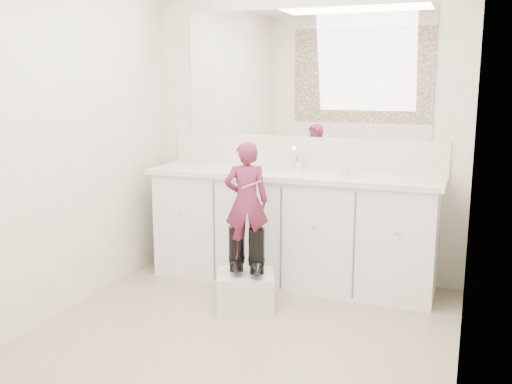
% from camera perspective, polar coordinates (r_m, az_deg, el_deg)
% --- Properties ---
extents(floor, '(3.00, 3.00, 0.00)m').
position_cam_1_polar(floor, '(3.59, -2.58, -15.07)').
color(floor, '#827255').
rests_on(floor, ground).
extents(wall_back, '(2.60, 0.00, 2.60)m').
position_cam_1_polar(wall_back, '(4.66, 4.77, 6.29)').
color(wall_back, beige).
rests_on(wall_back, floor).
extents(wall_front, '(2.60, 0.00, 2.60)m').
position_cam_1_polar(wall_front, '(1.99, -20.50, -0.66)').
color(wall_front, beige).
rests_on(wall_front, floor).
extents(wall_left, '(0.00, 3.00, 3.00)m').
position_cam_1_polar(wall_left, '(3.96, -20.31, 4.82)').
color(wall_left, beige).
rests_on(wall_left, floor).
extents(wall_right, '(0.00, 3.00, 3.00)m').
position_cam_1_polar(wall_right, '(2.98, 20.83, 2.97)').
color(wall_right, beige).
rests_on(wall_right, floor).
extents(vanity_cabinet, '(2.20, 0.55, 0.85)m').
position_cam_1_polar(vanity_cabinet, '(4.53, 3.63, -3.80)').
color(vanity_cabinet, silver).
rests_on(vanity_cabinet, floor).
extents(countertop, '(2.28, 0.58, 0.04)m').
position_cam_1_polar(countertop, '(4.42, 3.64, 1.74)').
color(countertop, beige).
rests_on(countertop, vanity_cabinet).
extents(backsplash, '(2.28, 0.03, 0.25)m').
position_cam_1_polar(backsplash, '(4.66, 4.68, 4.01)').
color(backsplash, beige).
rests_on(backsplash, countertop).
extents(mirror, '(2.00, 0.02, 1.00)m').
position_cam_1_polar(mirror, '(4.63, 4.82, 11.71)').
color(mirror, white).
rests_on(mirror, wall_back).
extents(dot_panel, '(2.00, 0.01, 1.20)m').
position_cam_1_polar(dot_panel, '(1.96, -21.20, 12.38)').
color(dot_panel, '#472819').
rests_on(dot_panel, wall_front).
extents(faucet, '(0.08, 0.08, 0.10)m').
position_cam_1_polar(faucet, '(4.56, 4.28, 2.92)').
color(faucet, silver).
rests_on(faucet, countertop).
extents(cup, '(0.11, 0.11, 0.08)m').
position_cam_1_polar(cup, '(4.36, 8.92, 2.29)').
color(cup, beige).
rests_on(cup, countertop).
extents(soap_bottle, '(0.08, 0.09, 0.17)m').
position_cam_1_polar(soap_bottle, '(4.42, 0.69, 3.13)').
color(soap_bottle, silver).
rests_on(soap_bottle, countertop).
extents(step_stool, '(0.49, 0.45, 0.25)m').
position_cam_1_polar(step_stool, '(4.09, -1.04, -9.80)').
color(step_stool, silver).
rests_on(step_stool, floor).
extents(boot_left, '(0.19, 0.25, 0.33)m').
position_cam_1_polar(boot_left, '(4.05, -1.94, -5.72)').
color(boot_left, black).
rests_on(boot_left, step_stool).
extents(boot_right, '(0.19, 0.25, 0.33)m').
position_cam_1_polar(boot_right, '(3.99, 0.06, -5.95)').
color(boot_right, black).
rests_on(boot_right, step_stool).
extents(toddler, '(0.36, 0.30, 0.83)m').
position_cam_1_polar(toddler, '(3.93, -0.96, -0.92)').
color(toddler, '#A73361').
rests_on(toddler, step_stool).
extents(toothbrush, '(0.13, 0.06, 0.06)m').
position_cam_1_polar(toothbrush, '(3.81, -0.45, 0.75)').
color(toothbrush, '#D75396').
rests_on(toothbrush, toddler).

